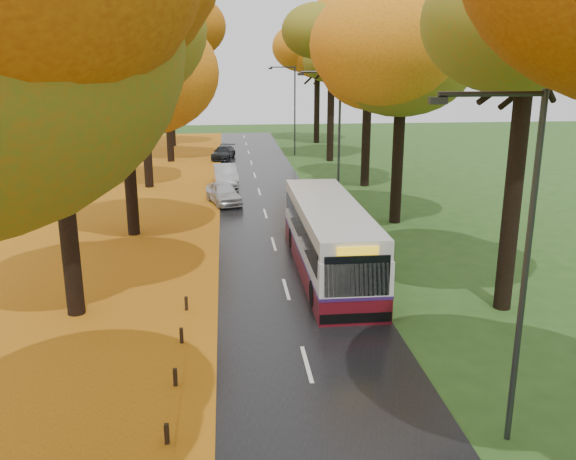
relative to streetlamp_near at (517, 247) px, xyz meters
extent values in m
cube|color=black|center=(-3.95, 17.00, -4.69)|extent=(6.50, 90.00, 0.04)
cube|color=silver|center=(-3.95, 17.00, -4.67)|extent=(0.12, 90.00, 0.01)
cube|color=#82450B|center=(-12.95, 17.00, -4.70)|extent=(12.00, 90.00, 0.02)
cube|color=orange|center=(-7.00, 17.00, -4.67)|extent=(0.90, 90.00, 0.01)
cylinder|color=black|center=(-11.45, 8.50, -0.14)|extent=(0.60, 0.60, 9.15)
ellipsoid|color=orange|center=(-11.45, 8.50, 5.58)|extent=(8.00, 8.00, 6.24)
cylinder|color=black|center=(-10.85, 18.50, -0.71)|extent=(0.60, 0.60, 8.00)
ellipsoid|color=orange|center=(-10.85, 18.50, 4.29)|extent=(9.20, 9.20, 7.18)
cylinder|color=black|center=(-11.45, 30.50, -0.43)|extent=(0.60, 0.60, 8.58)
ellipsoid|color=orange|center=(-11.45, 30.50, 4.93)|extent=(8.00, 8.00, 6.24)
cylinder|color=black|center=(-10.85, 41.50, -0.14)|extent=(0.60, 0.60, 9.15)
ellipsoid|color=orange|center=(-10.85, 41.50, 5.58)|extent=(9.20, 9.20, 7.18)
cylinder|color=black|center=(-11.45, 51.50, -0.71)|extent=(0.60, 0.60, 8.00)
ellipsoid|color=orange|center=(-11.45, 51.50, 4.29)|extent=(8.00, 8.00, 6.24)
cylinder|color=black|center=(3.55, 7.50, -0.11)|extent=(0.60, 0.60, 9.22)
cylinder|color=black|center=(2.95, 19.50, -0.62)|extent=(0.60, 0.60, 8.19)
ellipsoid|color=#C1710E|center=(2.95, 19.50, 4.50)|extent=(9.20, 9.20, 7.18)
cylinder|color=black|center=(3.55, 29.50, -0.36)|extent=(0.60, 0.60, 8.70)
ellipsoid|color=#C1710E|center=(3.55, 29.50, 5.08)|extent=(8.20, 8.20, 6.40)
cylinder|color=black|center=(2.95, 40.50, -0.11)|extent=(0.60, 0.60, 9.22)
ellipsoid|color=#C1710E|center=(2.95, 40.50, 5.65)|extent=(9.20, 9.20, 7.18)
cylinder|color=black|center=(3.55, 52.50, -0.62)|extent=(0.60, 0.60, 8.19)
ellipsoid|color=#C1710E|center=(3.55, 52.50, 4.50)|extent=(8.20, 8.20, 6.40)
cube|color=black|center=(-7.65, 0.60, -4.45)|extent=(0.11, 0.11, 0.52)
cube|color=black|center=(-7.65, 3.20, -4.45)|extent=(0.11, 0.11, 0.52)
cube|color=black|center=(-7.65, 5.80, -4.45)|extent=(0.11, 0.11, 0.52)
cube|color=black|center=(-7.65, 8.40, -4.45)|extent=(0.11, 0.11, 0.52)
cylinder|color=#333538|center=(0.25, 0.00, -0.71)|extent=(0.14, 0.14, 8.00)
cylinder|color=#333538|center=(-0.85, 0.00, 3.19)|extent=(2.20, 0.11, 0.11)
cube|color=#333538|center=(-1.95, 0.00, 3.07)|extent=(0.35, 0.18, 0.14)
cylinder|color=#333538|center=(0.25, 22.00, -0.71)|extent=(0.14, 0.14, 8.00)
cylinder|color=#333538|center=(-0.85, 22.00, 3.19)|extent=(2.20, 0.11, 0.11)
cube|color=#333538|center=(-1.95, 22.00, 3.07)|extent=(0.35, 0.18, 0.14)
cylinder|color=#333538|center=(0.25, 44.00, -0.71)|extent=(0.14, 0.14, 8.00)
cylinder|color=#333538|center=(-0.85, 44.00, 3.19)|extent=(2.20, 0.11, 0.11)
cube|color=#333538|center=(-1.95, 44.00, 3.07)|extent=(0.35, 0.18, 0.14)
cube|color=#550D16|center=(-2.00, 11.88, -4.23)|extent=(2.50, 10.90, 0.89)
cube|color=silver|center=(-2.00, 11.88, -3.14)|extent=(2.50, 10.90, 1.29)
cube|color=silver|center=(-2.00, 11.88, -2.15)|extent=(2.45, 10.69, 0.69)
cube|color=#331959|center=(-2.00, 11.88, -3.73)|extent=(2.52, 10.92, 0.12)
cube|color=black|center=(-2.00, 11.88, -2.74)|extent=(2.52, 10.03, 0.84)
cube|color=black|center=(-1.99, 6.46, -2.94)|extent=(2.18, 0.06, 1.39)
cube|color=yellow|center=(-1.99, 6.46, -2.08)|extent=(1.36, 0.06, 0.28)
cube|color=black|center=(-1.99, 6.48, -4.40)|extent=(2.43, 0.12, 0.35)
cylinder|color=black|center=(-3.11, 8.17, -4.18)|extent=(0.28, 0.99, 0.99)
cylinder|color=black|center=(-0.87, 8.17, -4.18)|extent=(0.28, 0.99, 0.99)
cylinder|color=black|center=(-3.12, 15.14, -4.18)|extent=(0.28, 0.99, 0.99)
cylinder|color=black|center=(-0.88, 15.15, -4.18)|extent=(0.28, 0.99, 0.99)
imported|color=silver|center=(-6.30, 24.76, -4.02)|extent=(2.53, 4.11, 1.31)
imported|color=#A6A9AF|center=(-6.17, 30.31, -3.95)|extent=(1.84, 4.51, 1.45)
imported|color=black|center=(-6.30, 42.21, -4.11)|extent=(2.42, 4.17, 1.14)
camera|label=1|loc=(-6.12, -11.82, 3.85)|focal=38.00mm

